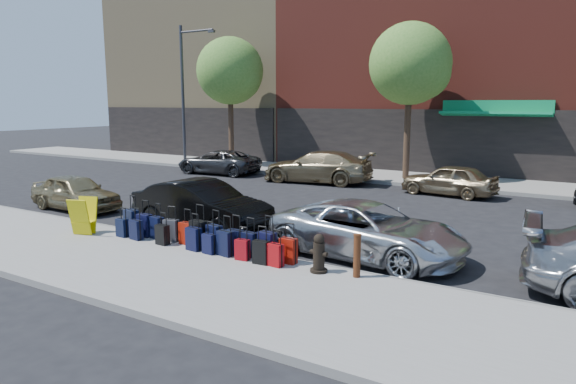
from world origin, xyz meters
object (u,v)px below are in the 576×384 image
Objects in this scene: streetlight at (185,87)px; car_far_0 at (218,162)px; car_near_1 at (202,206)px; car_near_2 at (368,230)px; tree_center at (413,66)px; car_far_1 at (317,167)px; tree_left at (232,73)px; display_rack at (83,216)px; suitcase_front_5 at (199,234)px; car_far_2 at (449,180)px; bollard at (357,255)px; car_near_0 at (75,192)px; fire_hydrant at (319,254)px.

streetlight is 1.77× the size of car_far_0.
car_near_1 is 0.99× the size of car_far_0.
car_near_2 is at bearing -86.48° from car_near_1.
car_far_1 is at bearing -143.81° from tree_center.
car_far_1 is at bearing 86.07° from car_far_0.
tree_left is 7.21× the size of display_rack.
car_near_1 is (8.36, -12.53, -4.68)m from tree_left.
car_far_2 is at bearing 77.52° from suitcase_front_5.
bollard is 6.05m from car_near_1.
tree_center is at bearing -6.66° from car_near_1.
car_far_1 is at bearing 107.38° from suitcase_front_5.
car_near_2 is at bearing -87.08° from car_near_0.
streetlight is 9.53× the size of fire_hydrant.
car_near_1 is at bearing -19.62° from car_far_2.
car_far_2 is at bearing -7.61° from streetlight.
display_rack is at bearing -165.15° from suitcase_front_5.
car_far_0 is 12.14m from car_far_2.
fire_hydrant is at bearing -108.63° from car_near_1.
suitcase_front_5 is 7.38m from car_near_0.
car_near_1 reaches higher than car_far_0.
fire_hydrant is at bearing 0.92° from suitcase_front_5.
suitcase_front_5 is 0.24× the size of car_far_0.
car_near_2 is (13.58, -12.48, -4.74)m from tree_left.
suitcase_front_5 is at bearing -92.87° from tree_center.
car_far_0 is at bearing 130.66° from suitcase_front_5.
display_rack reaches higher than bollard.
fire_hydrant is 5.32m from car_near_1.
car_near_1 is (-5.77, 1.84, 0.11)m from bollard.
streetlight is 16.82m from car_near_1.
car_near_0 is 5.75m from car_near_1.
streetlight is 1.54× the size of car_far_1.
car_far_0 is (-12.60, 9.87, -0.05)m from car_near_2.
tree_center is 7.88× the size of bollard.
car_far_2 is (-1.01, 11.53, 0.02)m from bollard.
car_far_1 is (-6.65, 9.87, 0.08)m from car_near_2.
tree_left is 1.92× the size of car_far_2.
fire_hydrant is at bearing -97.72° from car_near_0.
car_far_2 reaches higher than suitcase_front_5.
car_near_1 is at bearing 96.58° from car_near_2.
tree_left is 1.97× the size of car_near_0.
car_near_1 is 0.86× the size of car_far_1.
tree_center reaches higher than car_near_0.
car_near_1 is (-1.42, 1.79, 0.25)m from suitcase_front_5.
streetlight is at bearing -166.61° from tree_left.
streetlight is 22.23m from bollard.
tree_left is at bearing 180.00° from tree_center.
tree_left reaches higher than car_near_2.
tree_center is 15.54m from fire_hydrant.
car_far_1 is at bearing 11.22° from car_near_1.
car_near_0 is (-3.64, 2.44, -0.02)m from display_rack.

